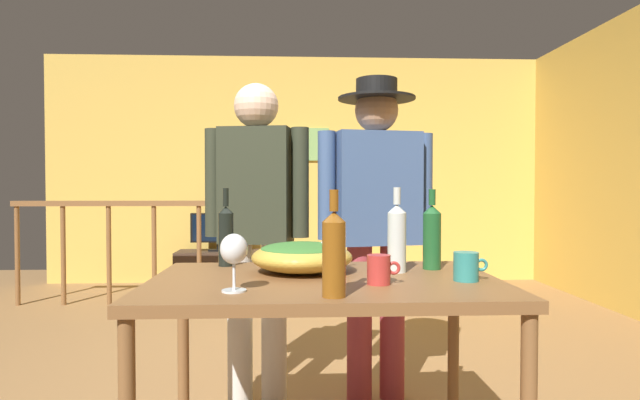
{
  "coord_description": "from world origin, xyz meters",
  "views": [
    {
      "loc": [
        -0.01,
        -2.85,
        1.11
      ],
      "look_at": [
        0.09,
        -0.56,
        1.05
      ],
      "focal_mm": 29.07,
      "sensor_mm": 36.0,
      "label": 1
    }
  ],
  "objects_px": {
    "wine_bottle_clear": "(397,237)",
    "mug_teal": "(466,266)",
    "stair_railing": "(197,238)",
    "salad_bowl": "(302,255)",
    "wine_bottle_amber": "(334,252)",
    "person_standing_right": "(376,208)",
    "mug_red": "(379,270)",
    "person_standing_left": "(257,216)",
    "flat_screen_tv": "(217,229)",
    "wine_glass": "(234,251)",
    "framed_picture": "(309,144)",
    "tv_console": "(218,269)",
    "serving_table": "(325,298)",
    "wine_bottle_dark": "(226,235)",
    "wine_bottle_green": "(432,236)"
  },
  "relations": [
    {
      "from": "wine_glass",
      "to": "person_standing_right",
      "type": "relative_size",
      "value": 0.11
    },
    {
      "from": "framed_picture",
      "to": "person_standing_right",
      "type": "relative_size",
      "value": 0.27
    },
    {
      "from": "salad_bowl",
      "to": "wine_glass",
      "type": "relative_size",
      "value": 2.13
    },
    {
      "from": "mug_red",
      "to": "mug_teal",
      "type": "xyz_separation_m",
      "value": [
        0.33,
        0.05,
        0.0
      ]
    },
    {
      "from": "wine_glass",
      "to": "wine_bottle_clear",
      "type": "relative_size",
      "value": 0.56
    },
    {
      "from": "stair_railing",
      "to": "mug_teal",
      "type": "height_order",
      "value": "stair_railing"
    },
    {
      "from": "salad_bowl",
      "to": "flat_screen_tv",
      "type": "bearing_deg",
      "value": 103.65
    },
    {
      "from": "stair_railing",
      "to": "wine_bottle_green",
      "type": "relative_size",
      "value": 7.93
    },
    {
      "from": "stair_railing",
      "to": "salad_bowl",
      "type": "distance_m",
      "value": 3.06
    },
    {
      "from": "mug_teal",
      "to": "person_standing_right",
      "type": "bearing_deg",
      "value": 103.65
    },
    {
      "from": "framed_picture",
      "to": "wine_bottle_amber",
      "type": "relative_size",
      "value": 1.36
    },
    {
      "from": "person_standing_left",
      "to": "person_standing_right",
      "type": "bearing_deg",
      "value": -170.11
    },
    {
      "from": "salad_bowl",
      "to": "mug_red",
      "type": "height_order",
      "value": "salad_bowl"
    },
    {
      "from": "wine_bottle_clear",
      "to": "mug_red",
      "type": "bearing_deg",
      "value": -113.74
    },
    {
      "from": "person_standing_left",
      "to": "wine_bottle_amber",
      "type": "bearing_deg",
      "value": 116.48
    },
    {
      "from": "framed_picture",
      "to": "tv_console",
      "type": "height_order",
      "value": "framed_picture"
    },
    {
      "from": "wine_glass",
      "to": "wine_bottle_clear",
      "type": "xyz_separation_m",
      "value": [
        0.6,
        0.36,
        0.01
      ]
    },
    {
      "from": "wine_bottle_amber",
      "to": "person_standing_right",
      "type": "xyz_separation_m",
      "value": [
        0.3,
        1.08,
        0.09
      ]
    },
    {
      "from": "flat_screen_tv",
      "to": "mug_teal",
      "type": "xyz_separation_m",
      "value": [
        1.48,
        -3.88,
        0.17
      ]
    },
    {
      "from": "tv_console",
      "to": "framed_picture",
      "type": "bearing_deg",
      "value": 15.86
    },
    {
      "from": "flat_screen_tv",
      "to": "serving_table",
      "type": "xyz_separation_m",
      "value": [
        0.97,
        -3.8,
        0.04
      ]
    },
    {
      "from": "wine_bottle_dark",
      "to": "person_standing_right",
      "type": "relative_size",
      "value": 0.2
    },
    {
      "from": "serving_table",
      "to": "person_standing_right",
      "type": "relative_size",
      "value": 0.77
    },
    {
      "from": "wine_glass",
      "to": "mug_teal",
      "type": "xyz_separation_m",
      "value": [
        0.82,
        0.15,
        -0.08
      ]
    },
    {
      "from": "framed_picture",
      "to": "wine_glass",
      "type": "bearing_deg",
      "value": -94.68
    },
    {
      "from": "wine_glass",
      "to": "wine_bottle_dark",
      "type": "xyz_separation_m",
      "value": [
        -0.1,
        0.55,
        0.0
      ]
    },
    {
      "from": "wine_glass",
      "to": "mug_teal",
      "type": "relative_size",
      "value": 1.5
    },
    {
      "from": "tv_console",
      "to": "salad_bowl",
      "type": "bearing_deg",
      "value": -76.46
    },
    {
      "from": "wine_bottle_clear",
      "to": "mug_teal",
      "type": "bearing_deg",
      "value": -43.01
    },
    {
      "from": "mug_red",
      "to": "stair_railing",
      "type": "bearing_deg",
      "value": 111.22
    },
    {
      "from": "stair_railing",
      "to": "serving_table",
      "type": "distance_m",
      "value": 3.22
    },
    {
      "from": "wine_bottle_amber",
      "to": "person_standing_right",
      "type": "bearing_deg",
      "value": 74.49
    },
    {
      "from": "salad_bowl",
      "to": "wine_bottle_dark",
      "type": "bearing_deg",
      "value": 151.38
    },
    {
      "from": "mug_teal",
      "to": "mug_red",
      "type": "bearing_deg",
      "value": -171.17
    },
    {
      "from": "person_standing_left",
      "to": "flat_screen_tv",
      "type": "bearing_deg",
      "value": -67.87
    },
    {
      "from": "wine_glass",
      "to": "wine_bottle_green",
      "type": "distance_m",
      "value": 0.87
    },
    {
      "from": "serving_table",
      "to": "wine_glass",
      "type": "relative_size",
      "value": 6.84
    },
    {
      "from": "stair_railing",
      "to": "wine_bottle_dark",
      "type": "relative_size",
      "value": 7.83
    },
    {
      "from": "salad_bowl",
      "to": "person_standing_right",
      "type": "height_order",
      "value": "person_standing_right"
    },
    {
      "from": "person_standing_right",
      "to": "mug_red",
      "type": "bearing_deg",
      "value": 72.0
    },
    {
      "from": "wine_bottle_clear",
      "to": "serving_table",
      "type": "bearing_deg",
      "value": -157.32
    },
    {
      "from": "salad_bowl",
      "to": "wine_bottle_amber",
      "type": "relative_size",
      "value": 1.21
    },
    {
      "from": "wine_bottle_amber",
      "to": "wine_bottle_green",
      "type": "bearing_deg",
      "value": 49.5
    },
    {
      "from": "wine_bottle_dark",
      "to": "mug_red",
      "type": "xyz_separation_m",
      "value": [
        0.59,
        -0.45,
        -0.08
      ]
    },
    {
      "from": "flat_screen_tv",
      "to": "person_standing_left",
      "type": "height_order",
      "value": "person_standing_left"
    },
    {
      "from": "serving_table",
      "to": "wine_glass",
      "type": "height_order",
      "value": "wine_glass"
    },
    {
      "from": "mug_teal",
      "to": "wine_bottle_amber",
      "type": "bearing_deg",
      "value": -153.53
    },
    {
      "from": "stair_railing",
      "to": "wine_bottle_clear",
      "type": "height_order",
      "value": "wine_bottle_clear"
    },
    {
      "from": "tv_console",
      "to": "wine_bottle_clear",
      "type": "xyz_separation_m",
      "value": [
        1.27,
        -3.71,
        0.71
      ]
    },
    {
      "from": "stair_railing",
      "to": "mug_teal",
      "type": "xyz_separation_m",
      "value": [
        1.56,
        -3.12,
        0.2
      ]
    }
  ]
}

